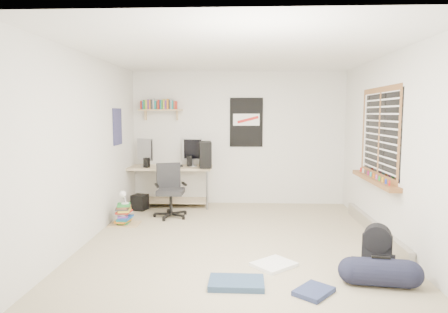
{
  "coord_description": "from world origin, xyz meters",
  "views": [
    {
      "loc": [
        0.06,
        -5.3,
        1.72
      ],
      "look_at": [
        -0.19,
        0.5,
        1.09
      ],
      "focal_mm": 32.0,
      "sensor_mm": 36.0,
      "label": 1
    }
  ],
  "objects_px": {
    "duffel_bag": "(380,272)",
    "book_stack": "(125,215)",
    "desk": "(168,186)",
    "backpack": "(377,254)",
    "office_chair": "(171,188)"
  },
  "relations": [
    {
      "from": "duffel_bag",
      "to": "book_stack",
      "type": "distance_m",
      "value": 3.82
    },
    {
      "from": "desk",
      "to": "duffel_bag",
      "type": "xyz_separation_m",
      "value": [
        2.76,
        -3.41,
        -0.22
      ]
    },
    {
      "from": "backpack",
      "to": "book_stack",
      "type": "height_order",
      "value": "backpack"
    },
    {
      "from": "backpack",
      "to": "duffel_bag",
      "type": "height_order",
      "value": "duffel_bag"
    },
    {
      "from": "desk",
      "to": "office_chair",
      "type": "xyz_separation_m",
      "value": [
        0.21,
        -0.85,
        0.12
      ]
    },
    {
      "from": "duffel_bag",
      "to": "book_stack",
      "type": "bearing_deg",
      "value": 154.98
    },
    {
      "from": "backpack",
      "to": "book_stack",
      "type": "xyz_separation_m",
      "value": [
        -3.29,
        1.71,
        -0.05
      ]
    },
    {
      "from": "office_chair",
      "to": "backpack",
      "type": "distance_m",
      "value": 3.44
    },
    {
      "from": "backpack",
      "to": "duffel_bag",
      "type": "distance_m",
      "value": 0.39
    },
    {
      "from": "office_chair",
      "to": "duffel_bag",
      "type": "distance_m",
      "value": 3.64
    },
    {
      "from": "office_chair",
      "to": "duffel_bag",
      "type": "bearing_deg",
      "value": -65.79
    },
    {
      "from": "duffel_bag",
      "to": "backpack",
      "type": "bearing_deg",
      "value": 84.86
    },
    {
      "from": "office_chair",
      "to": "backpack",
      "type": "relative_size",
      "value": 2.19
    },
    {
      "from": "desk",
      "to": "backpack",
      "type": "bearing_deg",
      "value": -58.64
    },
    {
      "from": "backpack",
      "to": "office_chair",
      "type": "bearing_deg",
      "value": 160.73
    }
  ]
}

